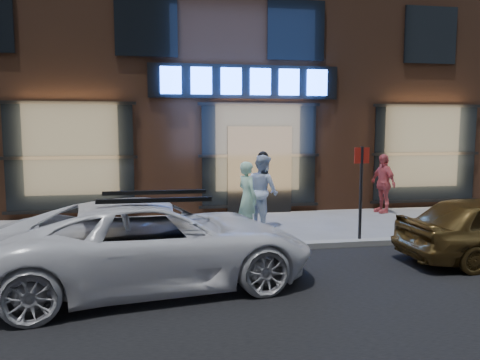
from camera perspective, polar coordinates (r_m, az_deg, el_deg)
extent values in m
plane|color=slate|center=(9.41, 7.54, -8.26)|extent=(90.00, 90.00, 0.00)
cube|color=gray|center=(9.40, 7.54, -7.91)|extent=(60.00, 0.25, 0.12)
cube|color=#54301E|center=(17.10, -0.56, 15.29)|extent=(30.00, 8.00, 10.00)
cube|color=black|center=(12.90, 0.66, 11.89)|extent=(5.20, 0.06, 0.90)
cube|color=black|center=(12.95, 2.41, 1.23)|extent=(1.80, 0.10, 2.40)
cube|color=#FFBF72|center=(12.88, -19.96, 2.60)|extent=(3.00, 0.04, 2.60)
cube|color=black|center=(12.84, -19.99, 2.59)|extent=(3.20, 0.06, 2.80)
cube|color=#FFBF72|center=(12.98, 2.36, 3.02)|extent=(3.00, 0.04, 2.60)
cube|color=black|center=(12.94, 2.40, 3.00)|extent=(3.20, 0.06, 2.80)
cube|color=#FFBF72|center=(14.87, 21.57, 3.01)|extent=(3.00, 0.04, 2.60)
cube|color=black|center=(14.83, 21.66, 3.00)|extent=(3.20, 0.06, 2.80)
cube|color=black|center=(12.88, -11.37, 18.08)|extent=(1.60, 0.06, 1.60)
cube|color=black|center=(13.42, 6.85, 17.68)|extent=(1.60, 0.06, 1.60)
cube|color=black|center=(15.04, 22.22, 16.04)|extent=(1.60, 0.06, 1.60)
cube|color=#2659FF|center=(12.62, -8.44, 11.94)|extent=(0.55, 0.12, 0.70)
cube|color=#2659FF|center=(12.67, -4.74, 11.97)|extent=(0.55, 0.12, 0.70)
cube|color=#2659FF|center=(12.76, -1.09, 11.95)|extent=(0.55, 0.12, 0.70)
cube|color=#2659FF|center=(12.91, 2.50, 11.88)|extent=(0.55, 0.12, 0.70)
cube|color=#2659FF|center=(13.11, 5.99, 11.77)|extent=(0.55, 0.12, 0.70)
cube|color=#2659FF|center=(13.35, 9.37, 11.63)|extent=(0.55, 0.12, 0.70)
imported|color=#A9DEC2|center=(10.49, 0.91, -2.16)|extent=(0.58, 0.69, 1.62)
imported|color=white|center=(11.17, 2.79, -1.33)|extent=(0.92, 1.02, 1.74)
imported|color=#DD5B5E|center=(13.63, 17.03, -0.39)|extent=(0.58, 1.02, 1.64)
imported|color=white|center=(7.18, -10.22, -7.55)|extent=(5.03, 2.92, 1.32)
cylinder|color=#262628|center=(9.75, 14.50, -1.91)|extent=(0.06, 0.06, 2.00)
cube|color=red|center=(9.67, 14.63, 2.91)|extent=(0.32, 0.05, 0.32)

